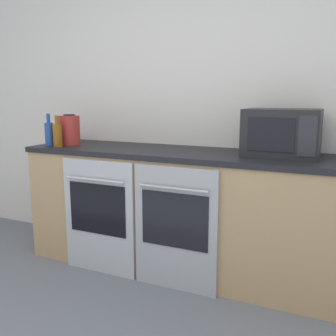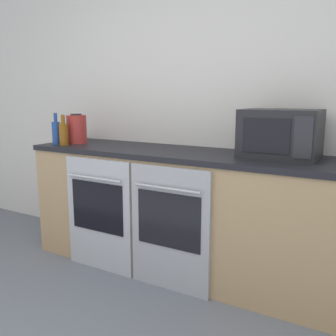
% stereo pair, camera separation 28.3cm
% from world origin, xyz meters
% --- Properties ---
extents(wall_back, '(10.00, 0.06, 2.60)m').
position_xyz_m(wall_back, '(0.00, 2.13, 1.30)').
color(wall_back, silver).
rests_on(wall_back, ground_plane).
extents(counter_back, '(2.43, 0.64, 0.92)m').
position_xyz_m(counter_back, '(0.00, 1.79, 0.46)').
color(counter_back, tan).
rests_on(counter_back, ground_plane).
extents(oven_left, '(0.60, 0.06, 0.86)m').
position_xyz_m(oven_left, '(-0.53, 1.47, 0.44)').
color(oven_left, '#B7BABF').
rests_on(oven_left, ground_plane).
extents(oven_right, '(0.60, 0.06, 0.86)m').
position_xyz_m(oven_right, '(0.09, 1.47, 0.44)').
color(oven_right, '#A8AAAF').
rests_on(oven_right, ground_plane).
extents(microwave, '(0.49, 0.36, 0.31)m').
position_xyz_m(microwave, '(0.70, 1.86, 1.08)').
color(microwave, '#232326').
rests_on(microwave, counter_back).
extents(bottle_amber, '(0.07, 0.07, 0.25)m').
position_xyz_m(bottle_amber, '(-0.99, 1.60, 1.02)').
color(bottle_amber, '#8C5114').
rests_on(bottle_amber, counter_back).
extents(bottle_blue, '(0.07, 0.07, 0.26)m').
position_xyz_m(bottle_blue, '(-1.08, 1.61, 1.03)').
color(bottle_blue, '#234793').
rests_on(bottle_blue, counter_back).
extents(kettle, '(0.17, 0.17, 0.25)m').
position_xyz_m(kettle, '(-0.99, 1.75, 1.04)').
color(kettle, '#B2332D').
rests_on(kettle, counter_back).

